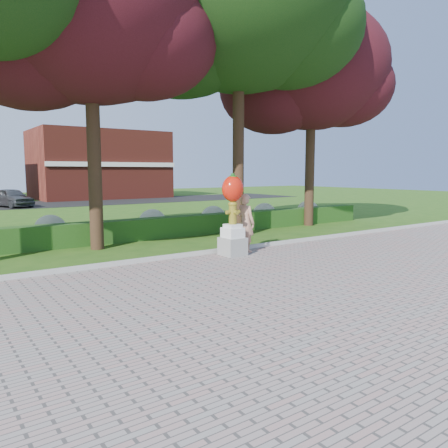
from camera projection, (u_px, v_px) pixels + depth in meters
name	position (u px, v px, depth m)	size (l,w,h in m)	color
ground	(259.00, 276.00, 10.84)	(100.00, 100.00, 0.00)	#285214
walkway	(406.00, 319.00, 7.59)	(40.00, 14.00, 0.04)	gray
curb	(196.00, 254.00, 13.26)	(40.00, 0.18, 0.15)	#ADADA5
lawn_hedge	(140.00, 229.00, 16.47)	(24.00, 0.70, 0.80)	#163F12
hydrangea_row	(143.00, 222.00, 17.59)	(20.10, 1.10, 0.99)	#B5C194
street	(26.00, 205.00, 33.55)	(50.00, 8.00, 0.02)	black
building_right	(99.00, 165.00, 42.61)	(12.00, 8.00, 6.40)	maroon
tree_mid_left	(85.00, 20.00, 13.69)	(8.25, 7.04, 10.69)	black
tree_mid_right	(235.00, 8.00, 16.27)	(9.75, 8.32, 12.64)	black
tree_far_right	(309.00, 76.00, 20.14)	(7.88, 6.72, 10.21)	black
hydrant_sculpture	(233.00, 212.00, 13.14)	(0.72, 0.69, 2.48)	gray
woman	(245.00, 223.00, 13.75)	(0.67, 0.44, 1.85)	tan
parked_car	(12.00, 198.00, 31.30)	(1.61, 4.01, 1.37)	#383B3F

